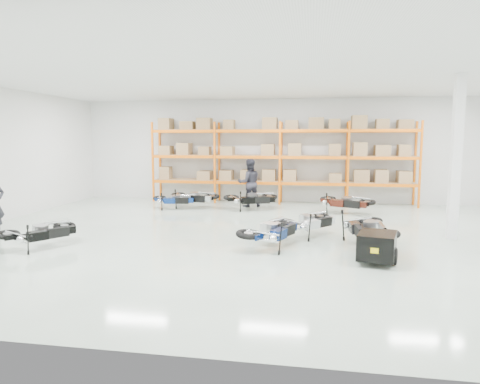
% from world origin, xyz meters
% --- Properties ---
extents(room, '(18.00, 18.00, 18.00)m').
position_xyz_m(room, '(0.00, 0.00, 2.25)').
color(room, silver).
rests_on(room, ground).
extents(pallet_rack, '(11.28, 0.98, 3.62)m').
position_xyz_m(pallet_rack, '(-0.00, 6.45, 2.26)').
color(pallet_rack, orange).
rests_on(pallet_rack, ground).
extents(structural_column, '(0.25, 0.25, 4.50)m').
position_xyz_m(structural_column, '(5.20, 0.50, 2.25)').
color(structural_column, white).
rests_on(structural_column, ground).
extents(moto_blue_centre, '(1.58, 2.07, 1.20)m').
position_xyz_m(moto_blue_centre, '(0.36, -1.29, 0.57)').
color(moto_blue_centre, '#061744').
rests_on(moto_blue_centre, ground).
extents(moto_silver_left, '(1.84, 1.91, 1.15)m').
position_xyz_m(moto_silver_left, '(1.28, 0.21, 0.54)').
color(moto_silver_left, silver).
rests_on(moto_silver_left, ground).
extents(moto_black_far_left, '(1.66, 1.88, 1.10)m').
position_xyz_m(moto_black_far_left, '(-5.45, -2.30, 0.52)').
color(moto_black_far_left, black).
rests_on(moto_black_far_left, ground).
extents(moto_touring_right, '(1.17, 2.06, 1.28)m').
position_xyz_m(moto_touring_right, '(2.80, -0.70, 0.60)').
color(moto_touring_right, black).
rests_on(moto_touring_right, ground).
extents(trailer, '(0.99, 1.70, 0.69)m').
position_xyz_m(trailer, '(2.80, -2.30, 0.40)').
color(trailer, black).
rests_on(trailer, ground).
extents(moto_back_a, '(1.68, 0.98, 1.03)m').
position_xyz_m(moto_back_a, '(-4.01, 4.19, 0.49)').
color(moto_back_a, navy).
rests_on(moto_back_a, ground).
extents(moto_back_b, '(1.93, 1.16, 1.17)m').
position_xyz_m(moto_back_b, '(-3.40, 4.59, 0.55)').
color(moto_back_b, '#A1A6AA').
rests_on(moto_back_b, ground).
extents(moto_back_c, '(2.05, 1.45, 1.20)m').
position_xyz_m(moto_back_c, '(-0.98, 4.47, 0.57)').
color(moto_back_c, black).
rests_on(moto_back_c, ground).
extents(moto_back_d, '(2.04, 1.58, 1.18)m').
position_xyz_m(moto_back_d, '(2.58, 4.19, 0.56)').
color(moto_back_d, '#39120B').
rests_on(moto_back_d, ground).
extents(person_back, '(1.16, 1.04, 1.97)m').
position_xyz_m(person_back, '(-1.18, 5.25, 0.98)').
color(person_back, '#22222A').
rests_on(person_back, ground).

